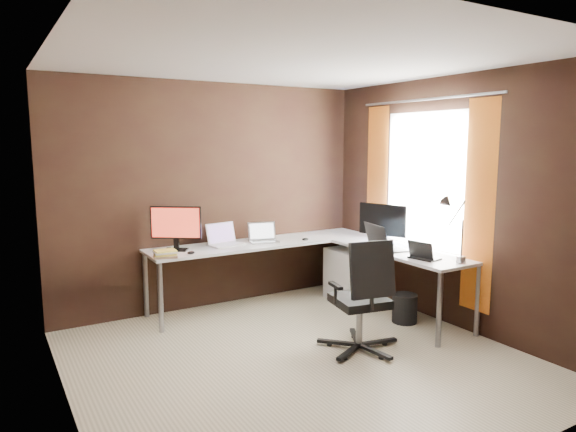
# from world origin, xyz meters

# --- Properties ---
(room) EXTENTS (3.60, 3.60, 2.50)m
(room) POSITION_xyz_m (0.34, 0.07, 1.28)
(room) COLOR beige
(room) RESTS_ON ground
(desk) EXTENTS (2.65, 2.25, 0.73)m
(desk) POSITION_xyz_m (0.84, 1.04, 0.68)
(desk) COLOR silver
(desk) RESTS_ON ground
(drawer_pedestal) EXTENTS (0.42, 0.50, 0.60)m
(drawer_pedestal) POSITION_xyz_m (1.43, 1.15, 0.30)
(drawer_pedestal) COLOR silver
(drawer_pedestal) RESTS_ON ground
(monitor_left) EXTENTS (0.45, 0.32, 0.46)m
(monitor_left) POSITION_xyz_m (-0.53, 1.57, 0.99)
(monitor_left) COLOR black
(monitor_left) RESTS_ON desk
(monitor_right) EXTENTS (0.23, 0.52, 0.45)m
(monitor_right) POSITION_xyz_m (1.49, 0.66, 0.99)
(monitor_right) COLOR black
(monitor_right) RESTS_ON desk
(laptop_white) EXTENTS (0.39, 0.31, 0.24)m
(laptop_white) POSITION_xyz_m (0.01, 1.57, 0.78)
(laptop_white) COLOR silver
(laptop_white) RESTS_ON desk
(laptop_silver) EXTENTS (0.36, 0.29, 0.21)m
(laptop_silver) POSITION_xyz_m (0.47, 1.51, 0.78)
(laptop_silver) COLOR silver
(laptop_silver) RESTS_ON desk
(laptop_black_big) EXTENTS (0.37, 0.47, 0.28)m
(laptop_black_big) POSITION_xyz_m (1.33, 0.48, 0.79)
(laptop_black_big) COLOR black
(laptop_black_big) RESTS_ON desk
(laptop_black_small) EXTENTS (0.24, 0.30, 0.18)m
(laptop_black_small) POSITION_xyz_m (1.37, -0.06, 0.77)
(laptop_black_small) COLOR black
(laptop_black_small) RESTS_ON desk
(book_stack) EXTENTS (0.26, 0.23, 0.07)m
(book_stack) POSITION_xyz_m (-0.73, 1.30, 0.76)
(book_stack) COLOR #946E4F
(book_stack) RESTS_ON desk
(mouse_left) EXTENTS (0.09, 0.06, 0.03)m
(mouse_left) POSITION_xyz_m (-0.47, 1.30, 0.75)
(mouse_left) COLOR black
(mouse_left) RESTS_ON desk
(mouse_corner) EXTENTS (0.09, 0.07, 0.03)m
(mouse_corner) POSITION_xyz_m (0.91, 1.31, 0.75)
(mouse_corner) COLOR black
(mouse_corner) RESTS_ON desk
(desk_lamp) EXTENTS (0.20, 0.23, 0.63)m
(desk_lamp) POSITION_xyz_m (1.50, -0.29, 1.12)
(desk_lamp) COLOR slate
(desk_lamp) RESTS_ON desk
(office_chair) EXTENTS (0.57, 0.59, 1.02)m
(office_chair) POSITION_xyz_m (0.58, -0.12, 0.30)
(office_chair) COLOR black
(office_chair) RESTS_ON ground
(wastebasket) EXTENTS (0.31, 0.31, 0.30)m
(wastebasket) POSITION_xyz_m (1.43, 0.23, 0.15)
(wastebasket) COLOR black
(wastebasket) RESTS_ON ground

